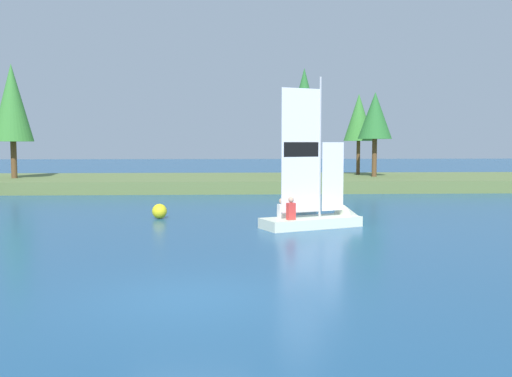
{
  "coord_description": "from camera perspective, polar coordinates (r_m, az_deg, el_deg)",
  "views": [
    {
      "loc": [
        0.73,
        -11.01,
        3.01
      ],
      "look_at": [
        1.85,
        11.88,
        1.2
      ],
      "focal_mm": 40.17,
      "sensor_mm": 36.0,
      "label": 1
    }
  ],
  "objects": [
    {
      "name": "sailboat",
      "position": [
        20.96,
        6.96,
        -2.58
      ],
      "size": [
        4.21,
        2.71,
        5.77
      ],
      "rotation": [
        0.0,
        0.0,
        0.4
      ],
      "color": "silver",
      "rests_on": "ground"
    },
    {
      "name": "shoreline_tree_right",
      "position": [
        39.75,
        11.77,
        7.06
      ],
      "size": [
        2.29,
        2.29,
        5.71
      ],
      "color": "brown",
      "rests_on": "shore_bank"
    },
    {
      "name": "ground_plane",
      "position": [
        11.43,
        -6.47,
        -10.78
      ],
      "size": [
        200.0,
        200.0,
        0.0
      ],
      "primitive_type": "plane",
      "color": "navy"
    },
    {
      "name": "shoreline_tree_centre",
      "position": [
        40.12,
        4.82,
        8.67
      ],
      "size": [
        2.28,
        2.28,
        7.44
      ],
      "color": "brown",
      "rests_on": "shore_bank"
    },
    {
      "name": "shoreline_tree_midright",
      "position": [
        42.17,
        10.2,
        6.95
      ],
      "size": [
        2.14,
        2.14,
        5.82
      ],
      "color": "brown",
      "rests_on": "shore_bank"
    },
    {
      "name": "shoreline_tree_midleft",
      "position": [
        40.47,
        -23.13,
        7.82
      ],
      "size": [
        2.57,
        2.57,
        7.38
      ],
      "color": "brown",
      "rests_on": "shore_bank"
    },
    {
      "name": "channel_buoy",
      "position": [
        23.26,
        -9.59,
        -2.24
      ],
      "size": [
        0.59,
        0.59,
        0.59
      ],
      "primitive_type": "sphere",
      "color": "yellow",
      "rests_on": "ground"
    },
    {
      "name": "shore_bank",
      "position": [
        38.96,
        -3.86,
        0.63
      ],
      "size": [
        80.0,
        10.56,
        0.75
      ],
      "primitive_type": "cube",
      "color": "#5B703D",
      "rests_on": "ground"
    }
  ]
}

